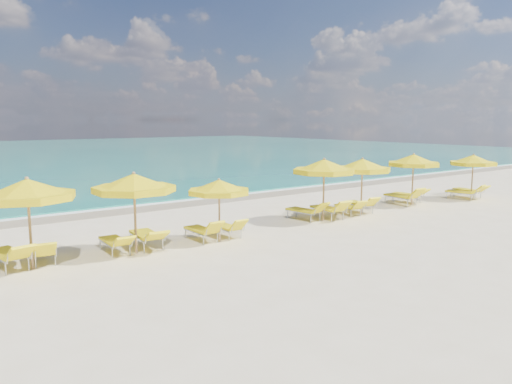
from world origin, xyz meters
TOP-DOWN VIEW (x-y plane):
  - ground_plane at (0.00, 0.00)m, footprint 120.00×120.00m
  - ocean at (0.00, 48.00)m, footprint 120.00×80.00m
  - wet_sand_band at (0.00, 7.40)m, footprint 120.00×2.60m
  - foam_line at (0.00, 8.20)m, footprint 120.00×1.20m
  - whitecap_near at (-6.00, 17.00)m, footprint 14.00×0.36m
  - whitecap_far at (8.00, 24.00)m, footprint 18.00×0.30m
  - umbrella_1 at (-8.45, 0.22)m, footprint 2.48×2.48m
  - umbrella_2 at (-5.58, 0.05)m, footprint 3.15×3.15m
  - umbrella_3 at (-2.75, -0.15)m, footprint 2.46×2.46m
  - umbrella_4 at (2.35, 0.20)m, footprint 3.06×3.06m
  - umbrella_5 at (4.55, 0.17)m, footprint 2.78×2.78m
  - umbrella_6 at (8.35, 0.39)m, footprint 2.93×2.93m
  - umbrella_7 at (12.11, -0.42)m, footprint 2.72×2.72m
  - lounger_1_left at (-8.94, 0.69)m, footprint 0.95×2.03m
  - lounger_1_right at (-8.05, 0.70)m, footprint 0.77×1.68m
  - lounger_2_left at (-6.06, 0.49)m, footprint 0.67×1.80m
  - lounger_2_right at (-5.04, 0.47)m, footprint 0.86×2.08m
  - lounger_3_left at (-3.21, 0.22)m, footprint 0.61×1.71m
  - lounger_3_right at (-2.21, 0.22)m, footprint 0.57×1.59m
  - lounger_4_left at (1.84, 0.74)m, footprint 0.83×1.89m
  - lounger_4_right at (2.80, 0.39)m, footprint 0.86×1.99m
  - lounger_5_left at (4.07, 0.44)m, footprint 0.84×1.70m
  - lounger_5_right at (4.94, 0.58)m, footprint 0.90×1.85m
  - lounger_6_left at (7.88, 0.62)m, footprint 0.81×2.01m
  - lounger_6_right at (8.82, 0.98)m, footprint 0.80×1.85m
  - lounger_7_left at (11.65, -0.19)m, footprint 0.93×1.88m
  - lounger_7_right at (12.57, 0.00)m, footprint 0.85×1.91m

SIDE VIEW (x-z plane):
  - ground_plane at x=0.00m, z-range 0.00..0.00m
  - ocean at x=0.00m, z-range -0.15..0.15m
  - wet_sand_band at x=0.00m, z-range -0.01..0.01m
  - foam_line at x=0.00m, z-range -0.01..0.01m
  - whitecap_near at x=-6.00m, z-range -0.03..0.03m
  - whitecap_far at x=8.00m, z-range -0.03..0.03m
  - lounger_3_right at x=-2.21m, z-range -0.18..0.58m
  - lounger_5_left at x=4.07m, z-range -0.17..0.58m
  - lounger_1_right at x=-8.05m, z-range -0.19..0.60m
  - lounger_2_left at x=-6.06m, z-range -0.15..0.58m
  - lounger_6_right at x=8.82m, z-range -0.16..0.60m
  - lounger_3_left at x=-3.21m, z-range -0.20..0.63m
  - lounger_5_right at x=4.94m, z-range -0.18..0.62m
  - lounger_7_right at x=12.57m, z-range -0.15..0.60m
  - lounger_7_left at x=11.65m, z-range -0.20..0.65m
  - lounger_4_left at x=1.84m, z-range -0.19..0.65m
  - lounger_1_left at x=-8.94m, z-range -0.19..0.67m
  - lounger_2_right at x=-5.04m, z-range -0.15..0.63m
  - lounger_4_right at x=2.80m, z-range -0.21..0.69m
  - lounger_6_left at x=7.88m, z-range -0.22..0.72m
  - umbrella_3 at x=-2.75m, z-range 0.74..2.82m
  - umbrella_7 at x=12.11m, z-range 0.81..3.09m
  - umbrella_5 at x=4.55m, z-range 0.85..3.26m
  - umbrella_6 at x=8.35m, z-range 0.86..3.29m
  - umbrella_2 at x=-5.58m, z-range 0.87..3.33m
  - umbrella_1 at x=-8.45m, z-range 0.88..3.38m
  - umbrella_4 at x=2.35m, z-range 0.88..3.38m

